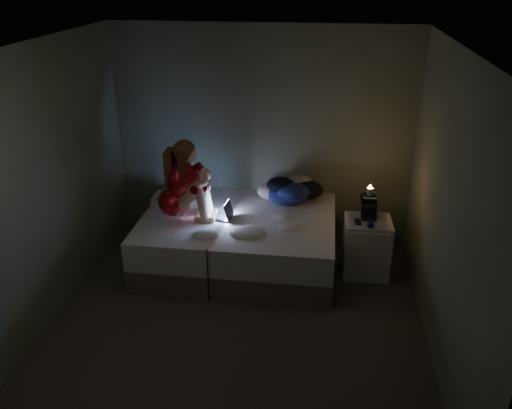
% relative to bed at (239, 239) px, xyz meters
% --- Properties ---
extents(floor, '(3.60, 3.80, 0.02)m').
position_rel_bed_xyz_m(floor, '(0.16, -1.10, -0.31)').
color(floor, '#35302E').
rests_on(floor, ground).
extents(ceiling, '(3.60, 3.80, 0.02)m').
position_rel_bed_xyz_m(ceiling, '(0.16, -1.10, 2.31)').
color(ceiling, silver).
rests_on(ceiling, ground).
extents(wall_back, '(3.60, 0.02, 2.60)m').
position_rel_bed_xyz_m(wall_back, '(0.16, 0.81, 1.00)').
color(wall_back, '#526047').
rests_on(wall_back, ground).
extents(wall_front, '(3.60, 0.02, 2.60)m').
position_rel_bed_xyz_m(wall_front, '(0.16, -3.01, 1.00)').
color(wall_front, '#526047').
rests_on(wall_front, ground).
extents(wall_left, '(0.02, 3.80, 2.60)m').
position_rel_bed_xyz_m(wall_left, '(-1.65, -1.10, 1.00)').
color(wall_left, '#526047').
rests_on(wall_left, ground).
extents(wall_right, '(0.02, 3.80, 2.60)m').
position_rel_bed_xyz_m(wall_right, '(1.97, -1.10, 1.00)').
color(wall_right, '#526047').
rests_on(wall_right, ground).
extents(bed, '(2.16, 1.62, 0.59)m').
position_rel_bed_xyz_m(bed, '(0.00, 0.00, 0.00)').
color(bed, '#B2B0AC').
rests_on(bed, ground).
extents(pillow, '(0.42, 0.30, 0.12)m').
position_rel_bed_xyz_m(pillow, '(-0.83, 0.20, 0.36)').
color(pillow, white).
rests_on(pillow, bed).
extents(woman, '(0.58, 0.40, 0.91)m').
position_rel_bed_xyz_m(woman, '(-0.70, -0.11, 0.75)').
color(woman, maroon).
rests_on(woman, bed).
extents(laptop, '(0.32, 0.24, 0.22)m').
position_rel_bed_xyz_m(laptop, '(-0.23, -0.07, 0.40)').
color(laptop, black).
rests_on(laptop, bed).
extents(clothes_pile, '(0.60, 0.51, 0.33)m').
position_rel_bed_xyz_m(clothes_pile, '(0.52, 0.47, 0.46)').
color(clothes_pile, navy).
rests_on(clothes_pile, bed).
extents(nightstand, '(0.51, 0.46, 0.66)m').
position_rel_bed_xyz_m(nightstand, '(1.44, -0.04, 0.03)').
color(nightstand, silver).
rests_on(nightstand, ground).
extents(book_stack, '(0.19, 0.25, 0.28)m').
position_rel_bed_xyz_m(book_stack, '(1.43, 0.05, 0.50)').
color(book_stack, black).
rests_on(book_stack, nightstand).
extents(candle, '(0.07, 0.07, 0.08)m').
position_rel_bed_xyz_m(candle, '(1.43, 0.05, 0.68)').
color(candle, beige).
rests_on(candle, book_stack).
extents(phone, '(0.07, 0.14, 0.01)m').
position_rel_bed_xyz_m(phone, '(1.32, -0.09, 0.37)').
color(phone, black).
rests_on(phone, nightstand).
extents(blue_orb, '(0.08, 0.08, 0.08)m').
position_rel_bed_xyz_m(blue_orb, '(1.44, -0.21, 0.40)').
color(blue_orb, '#130F52').
rests_on(blue_orb, nightstand).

